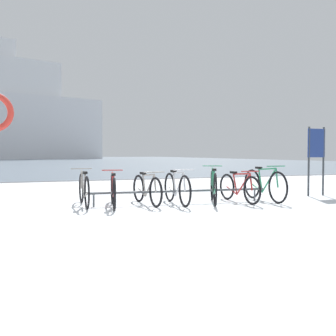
{
  "coord_description": "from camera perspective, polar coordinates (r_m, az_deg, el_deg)",
  "views": [
    {
      "loc": [
        -1.93,
        -5.55,
        1.12
      ],
      "look_at": [
        1.52,
        4.02,
        0.72
      ],
      "focal_mm": 39.88,
      "sensor_mm": 36.0,
      "label": 1
    }
  ],
  "objects": [
    {
      "name": "bicycle_3",
      "position": [
        8.2,
        1.36,
        -3.09
      ],
      "size": [
        0.46,
        1.65,
        0.79
      ],
      "color": "black",
      "rests_on": "ground"
    },
    {
      "name": "bicycle_6",
      "position": [
        9.09,
        14.51,
        -2.48
      ],
      "size": [
        0.46,
        1.81,
        0.85
      ],
      "color": "black",
      "rests_on": "ground"
    },
    {
      "name": "bicycle_5",
      "position": [
        8.71,
        10.79,
        -2.96
      ],
      "size": [
        0.46,
        1.65,
        0.74
      ],
      "color": "black",
      "rests_on": "ground"
    },
    {
      "name": "bicycle_2",
      "position": [
        8.16,
        -3.26,
        -3.27
      ],
      "size": [
        0.46,
        1.58,
        0.74
      ],
      "color": "black",
      "rests_on": "ground"
    },
    {
      "name": "bike_rack",
      "position": [
        8.32,
        1.67,
        -3.63
      ],
      "size": [
        4.14,
        0.39,
        0.31
      ],
      "color": "#4C5156",
      "rests_on": "ground"
    },
    {
      "name": "ground",
      "position": [
        59.49,
        -17.96,
        1.0
      ],
      "size": [
        80.0,
        132.0,
        0.08
      ],
      "color": "silver"
    },
    {
      "name": "bicycle_4",
      "position": [
        8.47,
        6.97,
        -2.78
      ],
      "size": [
        0.76,
        1.66,
        0.84
      ],
      "color": "black",
      "rests_on": "ground"
    },
    {
      "name": "info_sign",
      "position": [
        10.56,
        21.72,
        2.63
      ],
      "size": [
        0.55,
        0.07,
        1.82
      ],
      "color": "#33383D",
      "rests_on": "ground"
    },
    {
      "name": "bicycle_1",
      "position": [
        7.96,
        -8.38,
        -3.37
      ],
      "size": [
        0.47,
        1.73,
        0.76
      ],
      "color": "black",
      "rests_on": "ground"
    },
    {
      "name": "bicycle_0",
      "position": [
        8.11,
        -12.73,
        -3.18
      ],
      "size": [
        0.46,
        1.67,
        0.79
      ],
      "color": "black",
      "rests_on": "ground"
    }
  ]
}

